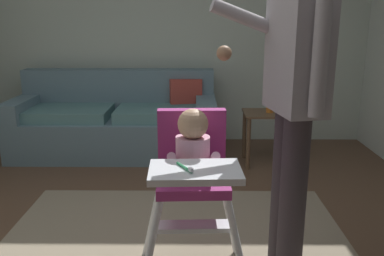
# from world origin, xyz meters

# --- Properties ---
(wall_far) EXTENTS (5.27, 0.06, 2.65)m
(wall_far) POSITION_xyz_m (0.00, 2.54, 1.32)
(wall_far) COLOR beige
(wall_far) RESTS_ON ground
(couch) EXTENTS (2.10, 0.86, 0.86)m
(couch) POSITION_xyz_m (-0.53, 2.02, 0.33)
(couch) COLOR slate
(couch) RESTS_ON ground
(high_chair) EXTENTS (0.63, 0.75, 0.98)m
(high_chair) POSITION_xyz_m (0.29, -0.26, 0.68)
(high_chair) COLOR white
(high_chair) RESTS_ON ground
(adult_standing) EXTENTS (0.57, 0.50, 1.71)m
(adult_standing) POSITION_xyz_m (0.80, -0.17, 0.97)
(adult_standing) COLOR #373035
(adult_standing) RESTS_ON ground
(side_table) EXTENTS (0.40, 0.40, 0.52)m
(side_table) POSITION_xyz_m (0.98, 1.67, 0.38)
(side_table) COLOR brown
(side_table) RESTS_ON ground
(sippy_cup) EXTENTS (0.07, 0.07, 0.10)m
(sippy_cup) POSITION_xyz_m (1.03, 1.67, 0.57)
(sippy_cup) COLOR orange
(sippy_cup) RESTS_ON side_table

